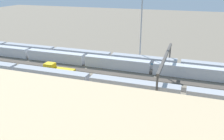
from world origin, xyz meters
The scene contains 13 objects.
ground_plane centered at (0.00, 0.00, 0.00)m, with size 400.00×400.00×0.00m, color #756B5B.
track_bed_0 centered at (0.00, -12.50, 0.06)m, with size 140.00×2.80×0.12m, color #3D3833.
track_bed_1 centered at (0.00, -7.50, 0.06)m, with size 140.00×2.80×0.12m, color #4C443D.
track_bed_2 centered at (0.00, -2.50, 0.06)m, with size 140.00×2.80×0.12m, color #4C443D.
track_bed_3 centered at (0.00, 2.50, 0.06)m, with size 140.00×2.80×0.12m, color #3D3833.
track_bed_4 centered at (0.00, 7.50, 0.06)m, with size 140.00×2.80×0.12m, color #3D3833.
track_bed_5 centered at (0.00, 12.50, 0.06)m, with size 140.00×2.80×0.12m, color #4C443D.
train_on_track_1 centered at (-1.05, -7.50, 2.02)m, with size 119.80×3.00×3.80m.
train_on_track_0 centered at (4.93, -12.50, 2.05)m, with size 139.00×3.06×4.40m.
train_on_track_5 centered at (0.16, 12.50, 2.59)m, with size 95.60×3.06×5.00m.
train_on_track_4 centered at (12.96, 7.50, 2.16)m, with size 10.00×3.00×5.00m.
light_mast_0 centered at (-7.48, -14.84, 18.80)m, with size 2.80×0.70×29.91m.
signal_gantry centered at (-18.02, 0.00, 7.55)m, with size 0.70×30.00×8.80m.
Camera 1 is at (-24.18, 64.51, 28.20)m, focal length 37.22 mm.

